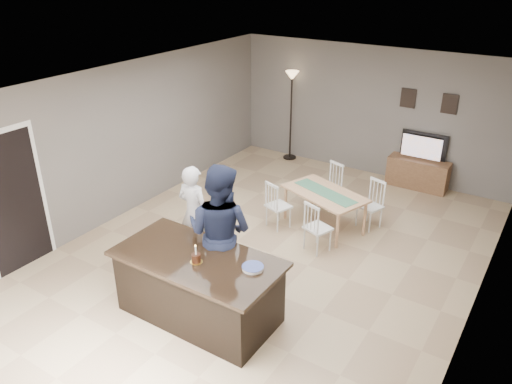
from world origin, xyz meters
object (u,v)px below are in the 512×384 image
Objects in this scene: man at (220,232)px; floor_lamp at (292,92)px; woman at (194,213)px; plate_stack at (253,268)px; television at (423,146)px; kitchen_island at (199,286)px; tv_console at (418,174)px; dining_table at (325,198)px; birthday_cake at (196,258)px.

man is 0.96× the size of floor_lamp.
woman reaches higher than plate_stack.
kitchen_island is at bearing 77.99° from television.
woman is 5.78× the size of plate_stack.
man is (-0.05, 0.55, 0.52)m from kitchen_island.
woman is at bearing -115.66° from tv_console.
dining_table is (1.27, 1.94, -0.22)m from woman.
floor_lamp is at bearing 107.70° from kitchen_island.
television reaches higher than kitchen_island.
floor_lamp reaches higher than man.
man is 2.55m from dining_table.
plate_stack is (1.68, -0.94, 0.15)m from woman.
woman reaches higher than television.
floor_lamp is (-1.78, 5.59, 1.12)m from kitchen_island.
floor_lamp is (-0.83, 4.50, 0.81)m from woman.
woman is at bearing 130.52° from birthday_cake.
dining_table is at bearing 85.29° from birthday_cake.
man is at bearing -103.98° from tv_console.
television reaches higher than dining_table.
birthday_cake is 0.91× the size of plate_stack.
television is at bearing 85.10° from plate_stack.
floor_lamp is (-2.51, 5.43, 0.65)m from plate_stack.
television is at bearing 0.96° from floor_lamp.
man is at bearing 148.96° from woman.
woman is at bearing -38.77° from man.
woman is 2.33m from dining_table.
floor_lamp is (-2.98, 0.02, 1.27)m from tv_console.
tv_console is at bearing 90.00° from television.
kitchen_island is at bearing -167.86° from plate_stack.
kitchen_island is 8.09× the size of plate_stack.
woman is (-0.95, 1.09, 0.31)m from kitchen_island.
birthday_cake is at bearing 92.29° from man.
man reaches higher than television.
tv_console is at bearing -0.38° from floor_lamp.
woman is at bearing 64.69° from television.
plate_stack is at bearing -62.36° from dining_table.
woman is 0.79× the size of man.
woman is 0.79× the size of dining_table.
tv_console is 5.22m from man.
woman is at bearing 130.96° from kitchen_island.
woman is 1.57m from birthday_cake.
plate_stack is (0.73, 0.16, 0.47)m from kitchen_island.
dining_table is at bearing -50.53° from floor_lamp.
woman reaches higher than dining_table.
kitchen_island is at bearing -102.16° from tv_console.
floor_lamp reaches higher than dining_table.
birthday_cake is (0.11, -0.64, -0.02)m from man.
tv_console is 0.62× the size of dining_table.
floor_lamp is at bearing 148.99° from dining_table.
dining_table is (-0.88, -2.53, 0.25)m from tv_console.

